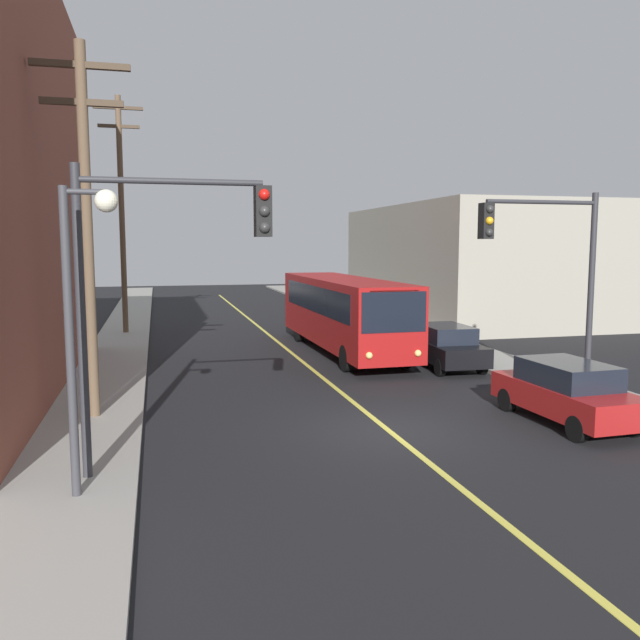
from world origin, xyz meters
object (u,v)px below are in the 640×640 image
parked_car_black (445,346)px  fire_hydrant (555,371)px  traffic_signal_right_corner (547,256)px  utility_pole_near (87,215)px  city_bus (343,310)px  traffic_signal_left_corner (163,262)px  parked_car_red (567,391)px  utility_pole_mid (121,205)px  street_lamp_left (81,297)px

parked_car_black → fire_hydrant: size_ratio=5.31×
traffic_signal_right_corner → utility_pole_near: bearing=175.2°
utility_pole_near → city_bus: bearing=43.5°
fire_hydrant → city_bus: bearing=118.5°
traffic_signal_left_corner → parked_car_red: bearing=8.5°
utility_pole_mid → traffic_signal_right_corner: 21.99m
street_lamp_left → city_bus: bearing=58.3°
city_bus → parked_car_black: (2.75, -4.33, -0.98)m
utility_pole_near → utility_pole_mid: utility_pole_mid is taller
utility_pole_near → fire_hydrant: utility_pole_near is taller
city_bus → parked_car_red: 12.46m
traffic_signal_right_corner → traffic_signal_left_corner: bearing=-161.3°
utility_pole_near → traffic_signal_right_corner: (12.64, -1.06, -1.10)m
utility_pole_near → traffic_signal_left_corner: utility_pole_near is taller
parked_car_black → fire_hydrant: (1.90, -4.24, -0.26)m
parked_car_red → fire_hydrant: size_ratio=5.31×
parked_car_black → traffic_signal_left_corner: (-10.36, -9.35, 3.46)m
fire_hydrant → utility_pole_mid: bearing=130.4°
city_bus → utility_pole_mid: size_ratio=1.03×
parked_car_red → city_bus: bearing=101.8°
utility_pole_mid → city_bus: bearing=-40.1°
parked_car_red → parked_car_black: same height
parked_car_red → parked_car_black: bearing=88.5°
utility_pole_near → parked_car_red: bearing=-15.0°
parked_car_black → traffic_signal_right_corner: 6.67m
parked_car_black → utility_pole_near: size_ratio=0.47×
parked_car_red → utility_pole_mid: (-11.90, 20.04, 5.76)m
parked_car_black → utility_pole_near: utility_pole_near is taller
utility_pole_mid → fire_hydrant: (14.01, -16.45, -6.01)m
parked_car_red → utility_pole_mid: size_ratio=0.38×
parked_car_black → utility_pole_mid: bearing=134.8°
parked_car_red → utility_pole_near: 13.20m
utility_pole_near → utility_pole_mid: (0.06, 16.83, 1.19)m
traffic_signal_right_corner → fire_hydrant: bearing=45.0°
traffic_signal_left_corner → fire_hydrant: 13.79m
traffic_signal_right_corner → parked_car_black: bearing=94.6°
traffic_signal_right_corner → street_lamp_left: (-12.24, -4.61, -0.56)m
parked_car_red → utility_pole_near: bearing=165.0°
city_bus → parked_car_red: size_ratio=2.73×
city_bus → parked_car_black: city_bus is taller
traffic_signal_left_corner → parked_car_black: bearing=42.1°
city_bus → fire_hydrant: size_ratio=14.50×
parked_car_red → parked_car_black: (0.21, 7.83, 0.00)m
parked_car_red → traffic_signal_right_corner: traffic_signal_right_corner is taller
parked_car_red → traffic_signal_left_corner: 10.83m
parked_car_red → utility_pole_near: (-11.97, 3.21, 4.56)m
city_bus → utility_pole_near: utility_pole_near is taller
city_bus → traffic_signal_right_corner: (3.21, -10.01, 2.49)m
utility_pole_near → traffic_signal_right_corner: size_ratio=1.59×
parked_car_red → traffic_signal_right_corner: bearing=72.6°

